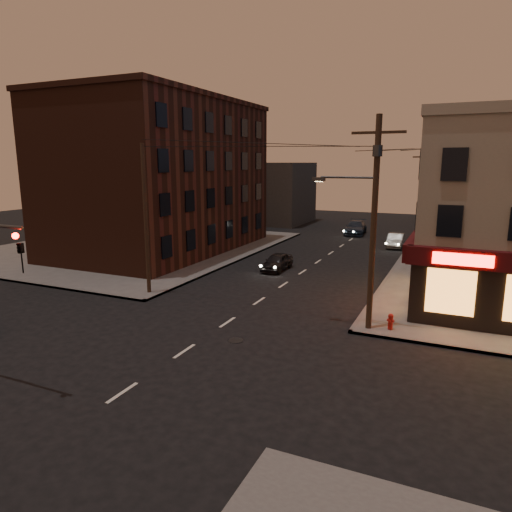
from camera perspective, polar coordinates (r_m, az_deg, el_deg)
The scene contains 13 objects.
ground at distance 20.45m, azimuth -8.95°, elevation -11.68°, with size 120.00×120.00×0.00m, color black.
sidewalk_nw at distance 45.52m, azimuth -14.88°, elevation 1.16°, with size 24.00×28.00×0.15m, color #514F4C.
brick_apartment at distance 42.70m, azimuth -11.64°, elevation 9.53°, with size 12.00×20.00×13.00m, color #411F14.
bg_building_ne_a at distance 53.92m, azimuth 28.12°, elevation 5.44°, with size 10.00×12.00×7.00m, color #3F3D3A.
bg_building_nw at distance 62.34m, azimuth 2.18°, elevation 7.91°, with size 9.00×10.00×8.00m, color #3F3D3A.
bg_building_ne_b at distance 67.81m, azimuth 25.71°, elevation 6.23°, with size 8.00×8.00×6.00m, color #3F3D3A.
utility_pole_main at distance 21.86m, azimuth 14.27°, elevation 5.28°, with size 4.20×0.44×10.00m.
utility_pole_far at distance 47.87m, azimuth 20.02°, elevation 6.88°, with size 0.26×0.26×9.00m, color #382619.
utility_pole_west at distance 28.26m, azimuth -13.61°, elevation 4.41°, with size 0.24×0.24×9.00m, color #382619.
sedan_near at distance 34.61m, azimuth 2.66°, elevation -0.73°, with size 1.51×3.76×1.28m, color black.
sedan_mid at distance 45.91m, azimuth 17.07°, elevation 1.87°, with size 1.40×4.02×1.32m, color slate.
sedan_far at distance 53.20m, azimuth 12.35°, elevation 3.49°, with size 2.12×5.22×1.52m, color #1C2839.
fire_hydrant at distance 23.02m, azimuth 16.47°, elevation -7.77°, with size 0.36×0.36×0.79m.
Camera 1 is at (10.48, -15.61, 8.04)m, focal length 32.00 mm.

